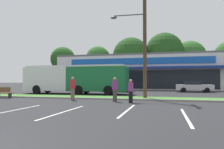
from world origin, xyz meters
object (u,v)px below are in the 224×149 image
(car_2, at_px, (117,86))
(pedestrian_by_pole, at_px, (73,88))
(utility_pole, at_px, (143,36))
(city_bus, at_px, (75,78))
(bus_stop_bench, at_px, (4,92))
(pedestrian_mid, at_px, (115,89))
(car_0, at_px, (54,85))
(car_1, at_px, (194,86))
(pedestrian_far, at_px, (131,91))

(car_2, xyz_separation_m, pedestrian_by_pole, (-0.73, -12.70, 0.13))
(utility_pole, distance_m, pedestrian_by_pole, 7.15)
(utility_pole, height_order, city_bus, utility_pole)
(bus_stop_bench, xyz_separation_m, pedestrian_mid, (10.27, -0.88, 0.38))
(city_bus, xyz_separation_m, car_2, (3.80, 5.26, -0.98))
(utility_pole, height_order, car_0, utility_pole)
(car_0, distance_m, car_2, 10.32)
(car_0, bearing_deg, car_1, 0.39)
(city_bus, xyz_separation_m, car_1, (13.71, 6.61, -1.00))
(utility_pole, relative_size, car_0, 2.19)
(car_1, bearing_deg, pedestrian_by_pole, -127.12)
(pedestrian_by_pole, height_order, pedestrian_mid, pedestrian_by_pole)
(car_0, xyz_separation_m, car_2, (10.25, -1.21, -0.03))
(utility_pole, relative_size, city_bus, 0.80)
(car_0, bearing_deg, pedestrian_mid, -47.76)
(car_1, distance_m, pedestrian_by_pole, 17.62)
(bus_stop_bench, height_order, pedestrian_far, pedestrian_far)
(bus_stop_bench, relative_size, car_0, 0.36)
(car_1, xyz_separation_m, pedestrian_mid, (-7.16, -14.46, 0.12))
(city_bus, xyz_separation_m, bus_stop_bench, (-3.72, -6.97, -1.26))
(utility_pole, distance_m, pedestrian_far, 5.46)
(bus_stop_bench, distance_m, car_1, 22.09)
(car_0, relative_size, pedestrian_by_pole, 2.46)
(car_2, distance_m, pedestrian_by_pole, 12.72)
(city_bus, bearing_deg, car_0, -45.60)
(pedestrian_mid, bearing_deg, pedestrian_far, 8.94)
(bus_stop_bench, relative_size, pedestrian_mid, 0.91)
(city_bus, bearing_deg, pedestrian_by_pole, 111.92)
(pedestrian_by_pole, distance_m, pedestrian_far, 4.81)
(utility_pole, relative_size, pedestrian_far, 6.04)
(car_1, bearing_deg, bus_stop_bench, -142.09)
(bus_stop_bench, bearing_deg, pedestrian_by_pole, 175.98)
(pedestrian_by_pole, bearing_deg, pedestrian_far, -108.07)
(pedestrian_mid, distance_m, pedestrian_far, 1.35)
(car_0, distance_m, pedestrian_mid, 19.34)
(car_0, bearing_deg, car_2, -6.75)
(city_bus, distance_m, pedestrian_far, 11.49)
(car_1, height_order, pedestrian_far, pedestrian_far)
(car_2, distance_m, pedestrian_mid, 13.39)
(pedestrian_by_pole, bearing_deg, car_1, -43.87)
(car_2, height_order, pedestrian_by_pole, pedestrian_by_pole)
(bus_stop_bench, height_order, car_1, car_1)
(bus_stop_bench, height_order, pedestrian_by_pole, pedestrian_by_pole)
(pedestrian_by_pole, bearing_deg, car_0, 27.64)
(car_2, bearing_deg, bus_stop_bench, 58.38)
(utility_pole, height_order, bus_stop_bench, utility_pole)
(car_0, bearing_deg, city_bus, -45.10)
(pedestrian_mid, bearing_deg, car_2, 134.42)
(city_bus, relative_size, car_2, 2.92)
(car_1, relative_size, car_2, 1.08)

